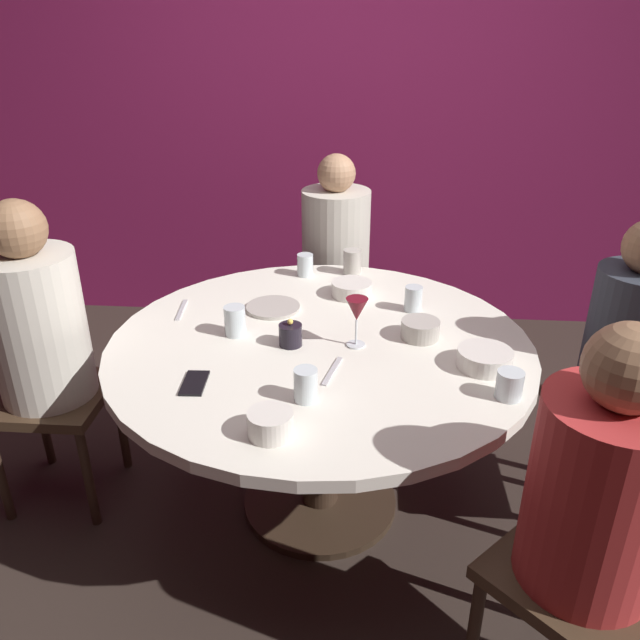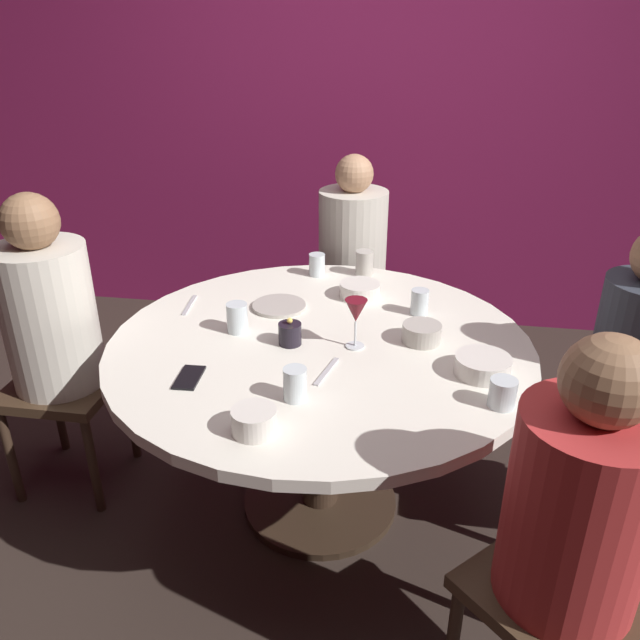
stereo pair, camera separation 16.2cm
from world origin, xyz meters
name	(u,v)px [view 2 (the right image)]	position (x,y,z in m)	size (l,w,h in m)	color
ground_plane	(320,503)	(0.00, 0.00, 0.00)	(8.00, 8.00, 0.00)	#2D231E
back_wall	(371,104)	(0.00, 1.82, 1.30)	(6.00, 0.10, 2.60)	maroon
dining_table	(320,373)	(0.00, 0.00, 0.60)	(1.47, 1.47, 0.73)	silver
seated_diner_left	(50,317)	(-1.02, 0.00, 0.74)	(0.40, 0.40, 1.21)	#3F2D1E
seated_diner_back	(353,248)	(0.00, 1.00, 0.73)	(0.40, 0.40, 1.18)	#3F2D1E
seated_diner_right	(635,365)	(1.04, 0.00, 0.73)	(0.40, 0.40, 1.19)	#3F2D1E
seated_diner_front_right	(579,510)	(0.72, -0.72, 0.73)	(0.57, 0.57, 1.18)	#3F2D1E
candle_holder	(290,334)	(-0.10, -0.04, 0.77)	(0.08, 0.08, 0.10)	black
wine_glass	(356,313)	(0.13, -0.03, 0.86)	(0.08, 0.08, 0.18)	silver
dinner_plate	(279,306)	(-0.20, 0.25, 0.74)	(0.21, 0.21, 0.01)	#B2ADA3
cell_phone	(189,377)	(-0.36, -0.32, 0.74)	(0.07, 0.14, 0.01)	black
bowl_serving_large	(422,333)	(0.35, 0.05, 0.77)	(0.13, 0.13, 0.07)	#B2ADA3
bowl_salad_center	(360,290)	(0.10, 0.40, 0.76)	(0.16, 0.16, 0.06)	silver
bowl_small_white	(254,421)	(-0.09, -0.55, 0.77)	(0.13, 0.13, 0.07)	silver
bowl_sauce_side	(483,365)	(0.54, -0.14, 0.76)	(0.18, 0.18, 0.06)	silver
cup_near_candle	(295,384)	(-0.01, -0.38, 0.78)	(0.07, 0.07, 0.10)	silver
cup_by_left_diner	(364,263)	(0.09, 0.64, 0.79)	(0.08, 0.08, 0.11)	#B2ADA3
cup_by_right_diner	(420,302)	(0.34, 0.28, 0.78)	(0.07, 0.07, 0.10)	silver
cup_center_front	(317,265)	(-0.11, 0.60, 0.78)	(0.07, 0.07, 0.10)	silver
cup_far_edge	(503,393)	(0.58, -0.32, 0.78)	(0.08, 0.08, 0.09)	silver
cup_beside_wine	(237,318)	(-0.30, 0.02, 0.79)	(0.08, 0.08, 0.11)	silver
fork_near_plate	(327,371)	(0.06, -0.21, 0.74)	(0.02, 0.18, 0.01)	#B7B7BC
knife_near_plate	(190,305)	(-0.55, 0.21, 0.74)	(0.02, 0.18, 0.01)	#B7B7BC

